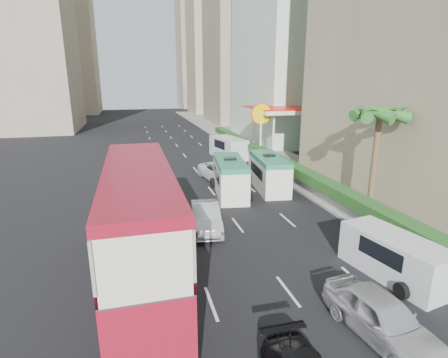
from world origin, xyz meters
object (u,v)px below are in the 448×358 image
object	(u,v)px
car_silver_lane_b	(379,336)
minibus_near	(230,177)
car_silver_lane_a	(206,229)
palm_tree	(374,165)
van_asset	(220,180)
shell_station	(280,132)
double_decker_bus	(141,229)
panel_van_near	(394,257)
panel_van_far	(228,148)
minibus_far	(269,173)

from	to	relation	value
car_silver_lane_b	minibus_near	size ratio (longest dim) A/B	0.74
car_silver_lane_a	minibus_near	distance (m)	6.83
car_silver_lane_a	minibus_near	xyz separation A→B (m)	(3.10, 5.94, 1.33)
car_silver_lane_a	minibus_near	size ratio (longest dim) A/B	0.75
palm_tree	car_silver_lane_b	bearing A→B (deg)	-124.72
van_asset	shell_station	bearing A→B (deg)	33.52
van_asset	minibus_near	world-z (taller)	minibus_near
van_asset	minibus_near	distance (m)	4.10
double_decker_bus	panel_van_near	bearing A→B (deg)	-11.26
double_decker_bus	car_silver_lane_a	size ratio (longest dim) A/B	2.45
minibus_near	panel_van_near	xyz separation A→B (m)	(3.72, -12.98, -0.39)
minibus_near	car_silver_lane_a	bearing A→B (deg)	-109.35
car_silver_lane_a	panel_van_far	distance (m)	19.96
panel_van_near	panel_van_far	bearing A→B (deg)	80.49
car_silver_lane_a	van_asset	world-z (taller)	van_asset
car_silver_lane_a	palm_tree	xyz separation A→B (m)	(10.12, -0.95, 3.38)
double_decker_bus	minibus_far	xyz separation A→B (m)	(10.10, 11.46, -1.22)
shell_station	minibus_far	bearing A→B (deg)	-117.07
panel_van_near	panel_van_far	xyz separation A→B (m)	(-0.28, 25.86, 0.17)
panel_van_near	palm_tree	size ratio (longest dim) A/B	0.73
van_asset	panel_van_far	size ratio (longest dim) A/B	0.98
panel_van_near	double_decker_bus	bearing A→B (deg)	158.62
van_asset	panel_van_far	distance (m)	9.63
minibus_near	shell_station	world-z (taller)	shell_station
panel_van_near	shell_station	size ratio (longest dim) A/B	0.58
van_asset	minibus_far	world-z (taller)	minibus_far
car_silver_lane_b	minibus_far	world-z (taller)	minibus_far
minibus_far	panel_van_far	world-z (taller)	minibus_far
double_decker_bus	van_asset	world-z (taller)	double_decker_bus
panel_van_near	shell_station	bearing A→B (deg)	67.52
van_asset	minibus_near	size ratio (longest dim) A/B	0.90
shell_station	palm_tree	bearing A→B (deg)	-96.60
minibus_near	car_silver_lane_b	bearing A→B (deg)	-79.41
palm_tree	panel_van_far	bearing A→B (deg)	100.25
car_silver_lane_b	van_asset	bearing A→B (deg)	84.20
panel_van_far	double_decker_bus	bearing A→B (deg)	-124.59
panel_van_near	palm_tree	world-z (taller)	palm_tree
minibus_far	palm_tree	xyz separation A→B (m)	(3.70, -7.46, 2.07)
van_asset	shell_station	distance (m)	12.50
palm_tree	shell_station	world-z (taller)	palm_tree
panel_van_near	minibus_near	bearing A→B (deg)	95.88
car_silver_lane_a	minibus_far	bearing A→B (deg)	52.52
double_decker_bus	minibus_far	distance (m)	15.33
van_asset	panel_van_near	size ratio (longest dim) A/B	1.16
car_silver_lane_b	minibus_near	bearing A→B (deg)	85.33
car_silver_lane_b	panel_van_near	xyz separation A→B (m)	(3.06, 3.09, 0.93)
double_decker_bus	panel_van_near	distance (m)	10.83
minibus_far	panel_van_far	size ratio (longest dim) A/B	1.07
double_decker_bus	car_silver_lane_a	world-z (taller)	double_decker_bus
van_asset	panel_van_far	world-z (taller)	panel_van_far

